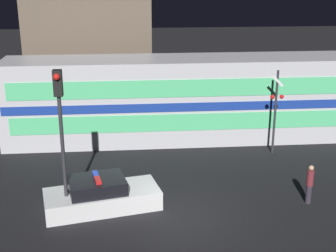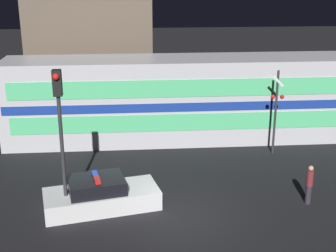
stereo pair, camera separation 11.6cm
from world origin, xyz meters
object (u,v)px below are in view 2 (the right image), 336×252
Objects in this scene: pedestrian at (309,184)px; police_car at (101,196)px; traffic_light_corner at (60,118)px; crossing_signal_near at (276,108)px; train at (216,98)px.

police_car is at bearing 177.82° from pedestrian.
police_car is 7.95m from pedestrian.
police_car is 3.46m from traffic_light_corner.
traffic_light_corner is at bearing -177.21° from police_car.
pedestrian is at bearing -91.99° from crossing_signal_near.
traffic_light_corner reaches higher than pedestrian.
traffic_light_corner reaches higher than train.
crossing_signal_near is at bearing 88.01° from pedestrian.
traffic_light_corner reaches higher than crossing_signal_near.
traffic_light_corner is (-1.24, -0.33, 3.22)m from police_car.
train is at bearing 40.64° from police_car.
train is 9.53m from police_car.
pedestrian reaches higher than police_car.
traffic_light_corner is at bearing -179.81° from pedestrian.
train is 13.84× the size of pedestrian.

